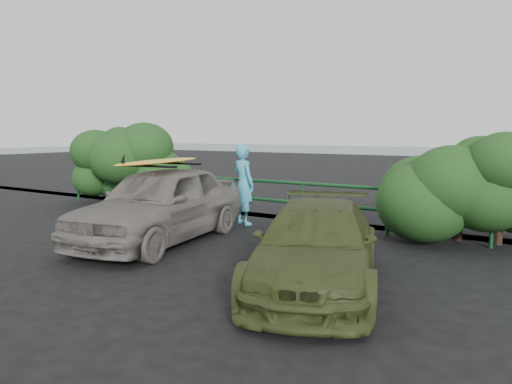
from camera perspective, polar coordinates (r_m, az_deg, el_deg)
ground at (r=8.39m, az=-17.38°, el=-8.49°), size 80.00×80.00×0.00m
guardrail at (r=12.04m, az=1.10°, el=-1.02°), size 14.00×0.08×1.04m
shrub_left at (r=15.32m, az=-13.55°, el=2.74°), size 3.20×2.40×2.23m
shrub_right at (r=10.78m, az=25.88°, el=0.05°), size 3.20×2.40×2.05m
sedan at (r=10.03m, az=-10.86°, el=-1.36°), size 2.51×4.70×1.52m
olive_vehicle at (r=7.09m, az=6.92°, el=-6.15°), size 2.95×4.37×1.18m
man at (r=11.74m, az=-1.41°, el=0.87°), size 0.82×0.70×1.89m
roof_rack at (r=9.95m, az=-10.97°, el=3.10°), size 1.48×1.15×0.04m
surfboard at (r=9.95m, az=-10.97°, el=3.46°), size 0.99×2.73×0.08m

